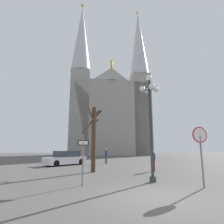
{
  "coord_description": "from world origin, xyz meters",
  "views": [
    {
      "loc": [
        -2.26,
        -7.44,
        1.89
      ],
      "look_at": [
        0.45,
        20.32,
        7.17
      ],
      "focal_mm": 29.95,
      "sensor_mm": 36.0,
      "label": 1
    }
  ],
  "objects_px": {
    "street_lamp": "(150,111)",
    "one_way_arrow_sign": "(83,157)",
    "stop_sign": "(200,144)",
    "parked_car_near_white": "(66,158)",
    "cathedral": "(109,106)",
    "pedestrian_standing": "(153,159)",
    "bare_tree": "(94,136)",
    "pedestrian_walking": "(106,154)"
  },
  "relations": [
    {
      "from": "pedestrian_standing",
      "to": "parked_car_near_white",
      "type": "bearing_deg",
      "value": 142.5
    },
    {
      "from": "street_lamp",
      "to": "one_way_arrow_sign",
      "type": "bearing_deg",
      "value": -170.46
    },
    {
      "from": "stop_sign",
      "to": "street_lamp",
      "type": "distance_m",
      "value": 3.25
    },
    {
      "from": "bare_tree",
      "to": "pedestrian_walking",
      "type": "xyz_separation_m",
      "value": [
        1.51,
        7.38,
        -1.68
      ]
    },
    {
      "from": "one_way_arrow_sign",
      "to": "parked_car_near_white",
      "type": "height_order",
      "value": "one_way_arrow_sign"
    },
    {
      "from": "one_way_arrow_sign",
      "to": "pedestrian_walking",
      "type": "bearing_deg",
      "value": 80.85
    },
    {
      "from": "pedestrian_standing",
      "to": "stop_sign",
      "type": "bearing_deg",
      "value": -86.41
    },
    {
      "from": "street_lamp",
      "to": "cathedral",
      "type": "bearing_deg",
      "value": 89.12
    },
    {
      "from": "street_lamp",
      "to": "pedestrian_standing",
      "type": "bearing_deg",
      "value": 71.47
    },
    {
      "from": "cathedral",
      "to": "stop_sign",
      "type": "bearing_deg",
      "value": -87.95
    },
    {
      "from": "parked_car_near_white",
      "to": "pedestrian_walking",
      "type": "xyz_separation_m",
      "value": [
        4.48,
        1.36,
        0.38
      ]
    },
    {
      "from": "cathedral",
      "to": "one_way_arrow_sign",
      "type": "distance_m",
      "value": 38.95
    },
    {
      "from": "pedestrian_standing",
      "to": "cathedral",
      "type": "bearing_deg",
      "value": 91.75
    },
    {
      "from": "bare_tree",
      "to": "pedestrian_standing",
      "type": "distance_m",
      "value": 5.16
    },
    {
      "from": "pedestrian_walking",
      "to": "parked_car_near_white",
      "type": "bearing_deg",
      "value": -163.11
    },
    {
      "from": "cathedral",
      "to": "parked_car_near_white",
      "type": "bearing_deg",
      "value": -104.77
    },
    {
      "from": "street_lamp",
      "to": "parked_car_near_white",
      "type": "relative_size",
      "value": 1.38
    },
    {
      "from": "stop_sign",
      "to": "parked_car_near_white",
      "type": "bearing_deg",
      "value": 123.74
    },
    {
      "from": "one_way_arrow_sign",
      "to": "pedestrian_standing",
      "type": "relative_size",
      "value": 1.38
    },
    {
      "from": "parked_car_near_white",
      "to": "pedestrian_standing",
      "type": "relative_size",
      "value": 2.76
    },
    {
      "from": "cathedral",
      "to": "stop_sign",
      "type": "relative_size",
      "value": 13.62
    },
    {
      "from": "street_lamp",
      "to": "pedestrian_walking",
      "type": "distance_m",
      "value": 12.42
    },
    {
      "from": "one_way_arrow_sign",
      "to": "street_lamp",
      "type": "relative_size",
      "value": 0.36
    },
    {
      "from": "stop_sign",
      "to": "pedestrian_standing",
      "type": "distance_m",
      "value": 6.39
    },
    {
      "from": "cathedral",
      "to": "pedestrian_walking",
      "type": "bearing_deg",
      "value": -95.48
    },
    {
      "from": "street_lamp",
      "to": "parked_car_near_white",
      "type": "bearing_deg",
      "value": 120.69
    },
    {
      "from": "street_lamp",
      "to": "pedestrian_standing",
      "type": "relative_size",
      "value": 3.81
    },
    {
      "from": "street_lamp",
      "to": "pedestrian_walking",
      "type": "relative_size",
      "value": 3.52
    },
    {
      "from": "cathedral",
      "to": "pedestrian_walking",
      "type": "relative_size",
      "value": 22.19
    },
    {
      "from": "one_way_arrow_sign",
      "to": "stop_sign",
      "type": "bearing_deg",
      "value": -10.52
    },
    {
      "from": "pedestrian_standing",
      "to": "pedestrian_walking",
      "type": "bearing_deg",
      "value": 114.38
    },
    {
      "from": "cathedral",
      "to": "parked_car_near_white",
      "type": "xyz_separation_m",
      "value": [
        -6.84,
        -25.93,
        -11.58
      ]
    },
    {
      "from": "stop_sign",
      "to": "pedestrian_standing",
      "type": "relative_size",
      "value": 1.76
    },
    {
      "from": "one_way_arrow_sign",
      "to": "street_lamp",
      "type": "xyz_separation_m",
      "value": [
        3.82,
        0.64,
        2.59
      ]
    },
    {
      "from": "stop_sign",
      "to": "bare_tree",
      "type": "height_order",
      "value": "bare_tree"
    },
    {
      "from": "stop_sign",
      "to": "pedestrian_standing",
      "type": "bearing_deg",
      "value": 93.59
    },
    {
      "from": "stop_sign",
      "to": "cathedral",
      "type": "bearing_deg",
      "value": 92.05
    },
    {
      "from": "parked_car_near_white",
      "to": "pedestrian_standing",
      "type": "height_order",
      "value": "pedestrian_standing"
    },
    {
      "from": "stop_sign",
      "to": "one_way_arrow_sign",
      "type": "bearing_deg",
      "value": 169.48
    },
    {
      "from": "bare_tree",
      "to": "pedestrian_walking",
      "type": "bearing_deg",
      "value": 78.43
    },
    {
      "from": "pedestrian_walking",
      "to": "one_way_arrow_sign",
      "type": "bearing_deg",
      "value": -99.15
    },
    {
      "from": "stop_sign",
      "to": "parked_car_near_white",
      "type": "xyz_separation_m",
      "value": [
        -8.21,
        12.28,
        -1.33
      ]
    }
  ]
}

